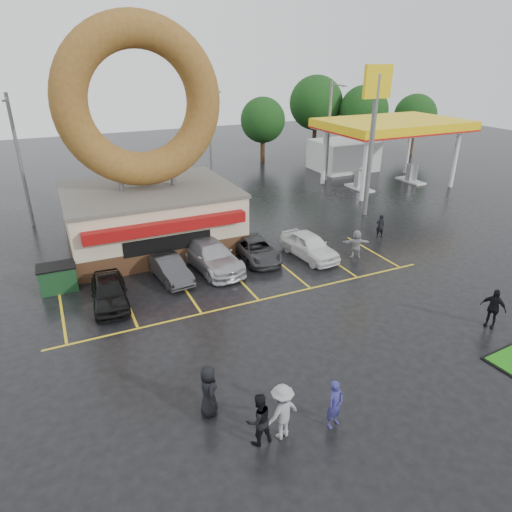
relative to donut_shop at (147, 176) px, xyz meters
name	(u,v)px	position (x,y,z in m)	size (l,w,h in m)	color
ground	(292,335)	(3.00, -12.97, -4.46)	(120.00, 120.00, 0.00)	black
donut_shop	(147,176)	(0.00, 0.00, 0.00)	(10.20, 8.70, 13.50)	#472B19
gas_station	(370,140)	(23.00, 7.97, -0.77)	(12.30, 13.65, 5.90)	silver
shell_sign	(374,114)	(16.00, -0.97, 2.91)	(2.20, 0.36, 10.60)	slate
streetlight_left	(19,159)	(-7.00, 6.95, 0.32)	(0.40, 2.21, 9.00)	slate
streetlight_mid	(211,141)	(7.00, 7.95, 0.32)	(0.40, 2.21, 9.00)	slate
streetlight_right	(329,129)	(19.00, 8.95, 0.32)	(0.40, 2.21, 9.00)	slate
tree_far_a	(364,111)	(29.00, 17.03, 0.72)	(5.60, 5.60, 8.00)	#332114
tree_far_b	(415,116)	(35.00, 15.03, 0.07)	(4.90, 4.90, 7.00)	#332114
tree_far_c	(316,103)	(25.00, 21.03, 1.37)	(6.30, 6.30, 9.00)	#332114
tree_far_d	(263,120)	(17.00, 19.03, 0.07)	(4.90, 4.90, 7.00)	#332114
car_black	(109,292)	(-3.75, -6.85, -3.76)	(1.66, 4.12, 1.40)	black
car_dgrey	(169,269)	(-0.38, -5.41, -3.83)	(1.35, 3.87, 1.27)	#2F2F31
car_silver	(211,255)	(2.15, -4.97, -3.69)	(2.17, 5.34, 1.55)	#ADACB1
car_grey	(256,250)	(4.99, -4.97, -3.86)	(2.00, 4.34, 1.21)	#333336
car_white	(309,245)	(8.01, -6.05, -3.72)	(1.76, 4.37, 1.49)	white
person_blue	(335,404)	(1.67, -18.13, -3.58)	(0.64, 0.42, 1.76)	navy
person_blackjkt	(259,419)	(-0.88, -17.73, -3.55)	(0.89, 0.69, 1.82)	black
person_hoodie	(282,412)	(-0.11, -17.81, -3.48)	(1.28, 0.73, 1.97)	gray
person_bystander	(208,391)	(-1.86, -15.86, -3.52)	(0.92, 0.60, 1.88)	black
person_cameraman	(493,308)	(11.43, -16.07, -3.54)	(1.09, 0.45, 1.86)	black
person_walker_near	(356,244)	(10.49, -7.30, -3.59)	(1.62, 0.52, 1.75)	#939396
person_walker_far	(380,226)	(13.95, -5.25, -3.67)	(0.58, 0.38, 1.60)	black
dumpster	(58,278)	(-5.92, -4.16, -3.81)	(1.80, 1.20, 1.30)	#1B4623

